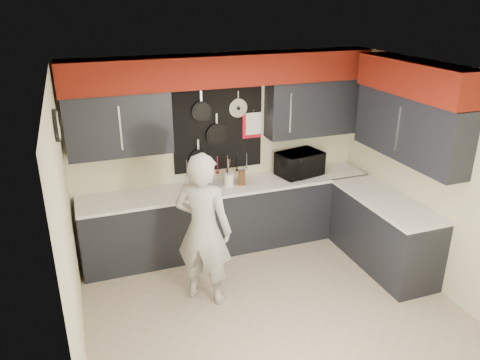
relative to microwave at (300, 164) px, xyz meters
name	(u,v)px	position (x,y,z in m)	size (l,w,h in m)	color
ground	(271,306)	(-1.04, -1.46, -1.09)	(4.00, 4.00, 0.00)	tan
back_wall_assembly	(225,101)	(-1.03, 0.14, 0.92)	(4.00, 0.36, 2.60)	beige
right_wall_assembly	(414,119)	(0.81, -1.20, 0.86)	(0.36, 3.50, 2.60)	beige
left_wall_assembly	(68,228)	(-3.03, -1.44, 0.25)	(0.05, 3.50, 2.60)	beige
base_cabinets	(272,220)	(-0.55, -0.33, -0.63)	(3.95, 2.20, 0.92)	black
microwave	(300,164)	(0.00, 0.00, 0.00)	(0.60, 0.41, 0.33)	black
knife_block	(242,178)	(-0.88, -0.06, -0.07)	(0.09, 0.09, 0.20)	#371E11
utensil_crock	(229,180)	(-1.05, -0.03, -0.08)	(0.13, 0.13, 0.17)	white
coffee_maker	(203,174)	(-1.38, 0.00, 0.02)	(0.24, 0.28, 0.36)	black
person	(203,230)	(-1.68, -1.05, -0.20)	(0.65, 0.42, 1.77)	#ADADAB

